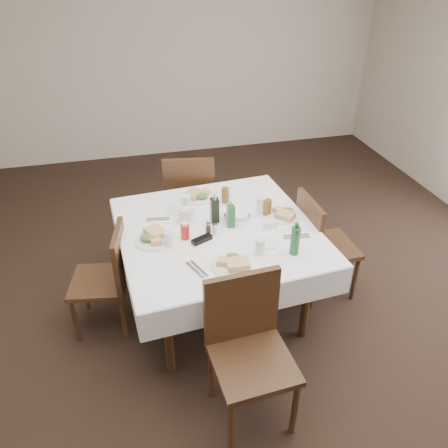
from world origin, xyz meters
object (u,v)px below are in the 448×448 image
(dining_table, at_px, (218,237))
(bread_basket, at_px, (237,216))
(water_n, at_px, (186,204))
(oil_cruet_green, at_px, (231,215))
(chair_north, at_px, (190,194))
(green_bottle, at_px, (295,240))
(oil_cruet_dark, at_px, (215,209))
(chair_south, at_px, (248,341))
(water_w, at_px, (168,239))
(chair_west, at_px, (109,273))
(water_s, at_px, (260,247))
(coffee_mug, at_px, (186,215))
(water_e, at_px, (261,205))
(chair_east, at_px, (319,241))
(ketchup_bottle, at_px, (185,231))

(dining_table, distance_m, bread_basket, 0.22)
(water_n, relative_size, oil_cruet_green, 0.62)
(dining_table, distance_m, chair_north, 0.96)
(water_n, height_order, green_bottle, green_bottle)
(oil_cruet_dark, bearing_deg, chair_south, -92.16)
(water_w, xyz_separation_m, oil_cruet_green, (0.48, 0.14, 0.04))
(chair_west, height_order, oil_cruet_green, oil_cruet_green)
(water_w, bearing_deg, chair_north, 72.87)
(water_s, relative_size, oil_cruet_dark, 0.45)
(coffee_mug, bearing_deg, bread_basket, -10.53)
(water_e, relative_size, green_bottle, 0.54)
(chair_south, xyz_separation_m, water_n, (-0.14, 1.21, 0.28))
(chair_north, xyz_separation_m, water_w, (-0.33, -1.08, 0.27))
(chair_north, bearing_deg, bread_basket, -75.57)
(water_s, xyz_separation_m, water_e, (0.18, 0.51, 0.01))
(dining_table, xyz_separation_m, water_w, (-0.38, -0.13, 0.13))
(chair_east, distance_m, chair_west, 1.65)
(chair_east, xyz_separation_m, water_w, (-1.21, -0.12, 0.30))
(coffee_mug, bearing_deg, chair_east, -9.55)
(oil_cruet_green, bearing_deg, chair_north, 98.96)
(bread_basket, bearing_deg, chair_west, -175.47)
(chair_east, relative_size, coffee_mug, 5.82)
(water_s, relative_size, ketchup_bottle, 0.84)
(chair_east, xyz_separation_m, oil_cruet_dark, (-0.83, 0.11, 0.35))
(oil_cruet_dark, bearing_deg, chair_north, 93.34)
(water_n, bearing_deg, ketchup_bottle, -101.12)
(water_s, xyz_separation_m, ketchup_bottle, (-0.46, 0.30, 0.01))
(chair_north, bearing_deg, water_w, -107.13)
(chair_east, relative_size, oil_cruet_green, 4.05)
(chair_east, relative_size, water_w, 7.80)
(water_n, bearing_deg, chair_south, -83.26)
(dining_table, distance_m, oil_cruet_green, 0.20)
(water_n, relative_size, oil_cruet_dark, 0.56)
(chair_west, distance_m, water_n, 0.78)
(dining_table, bearing_deg, oil_cruet_dark, 88.40)
(chair_east, bearing_deg, oil_cruet_green, 178.50)
(dining_table, xyz_separation_m, water_n, (-0.18, 0.30, 0.14))
(dining_table, xyz_separation_m, coffee_mug, (-0.21, 0.16, 0.12))
(ketchup_bottle, bearing_deg, water_w, -154.12)
(water_s, bearing_deg, coffee_mug, 127.74)
(water_n, distance_m, ketchup_bottle, 0.37)
(water_w, bearing_deg, water_e, 19.72)
(bread_basket, bearing_deg, green_bottle, -63.19)
(dining_table, xyz_separation_m, chair_west, (-0.82, 0.01, -0.20))
(oil_cruet_green, relative_size, coffee_mug, 1.44)
(water_n, xyz_separation_m, water_e, (0.56, -0.16, -0.00))
(water_e, height_order, oil_cruet_green, oil_cruet_green)
(dining_table, relative_size, chair_east, 1.68)
(coffee_mug, bearing_deg, water_w, -120.44)
(water_s, height_order, ketchup_bottle, ketchup_bottle)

